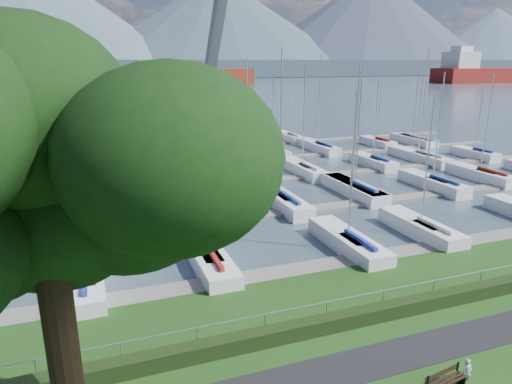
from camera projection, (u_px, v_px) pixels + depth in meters
name	position (u px, v px, depth m)	size (l,w,h in m)	color
path	(383.00, 359.00, 18.51)	(160.00, 2.00, 0.04)	black
water	(104.00, 83.00, 255.70)	(800.00, 540.00, 0.20)	#415260
hedge	(350.00, 319.00, 20.75)	(80.00, 0.70, 0.70)	black
fence	(346.00, 298.00, 20.88)	(0.04, 0.04, 80.00)	#999BA1
foothill	(98.00, 69.00, 317.03)	(900.00, 80.00, 12.00)	#3F4E5D
mountains	(100.00, 16.00, 375.42)	(1190.00, 360.00, 115.00)	#444F64
docks	(207.00, 186.00, 44.71)	(90.00, 41.60, 0.25)	gray
bench_right	(445.00, 381.00, 16.62)	(1.84, 0.69, 0.85)	black
person	(468.00, 368.00, 17.17)	(0.38, 0.25, 1.03)	silver
tree	(30.00, 183.00, 9.32)	(8.49, 8.34, 12.95)	black
crane	(210.00, 126.00, 45.78)	(5.15, 13.30, 22.35)	slate
cargo_ship_mid	(135.00, 78.00, 214.62)	(107.10, 24.32, 21.50)	maroon
cargo_ship_east	(492.00, 75.00, 255.10)	(78.99, 19.46, 21.50)	maroon
sailboat_fleet	(182.00, 127.00, 44.51)	(74.05, 49.21, 13.57)	#A81B16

